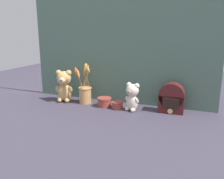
% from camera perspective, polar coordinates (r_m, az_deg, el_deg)
% --- Properties ---
extents(ground_plane, '(4.00, 4.00, 0.00)m').
position_cam_1_polar(ground_plane, '(1.73, -0.24, -4.43)').
color(ground_plane, '#3D3847').
extents(backdrop_wall, '(1.44, 0.02, 0.80)m').
position_cam_1_polar(backdrop_wall, '(1.80, 1.74, 9.35)').
color(backdrop_wall, '#4C6B5B').
rests_on(backdrop_wall, ground).
extents(teddy_bear_large, '(0.14, 0.13, 0.25)m').
position_cam_1_polar(teddy_bear_large, '(1.89, -11.46, 1.03)').
color(teddy_bear_large, tan).
rests_on(teddy_bear_large, ground).
extents(teddy_bear_medium, '(0.11, 0.10, 0.20)m').
position_cam_1_polar(teddy_bear_medium, '(1.65, 4.91, -1.62)').
color(teddy_bear_medium, beige).
rests_on(teddy_bear_medium, ground).
extents(flower_vase, '(0.14, 0.16, 0.30)m').
position_cam_1_polar(flower_vase, '(1.83, -6.51, -0.17)').
color(flower_vase, tan).
rests_on(flower_vase, ground).
extents(vintage_radio, '(0.17, 0.10, 0.21)m').
position_cam_1_polar(vintage_radio, '(1.66, 14.13, -2.15)').
color(vintage_radio, '#4C1919').
rests_on(vintage_radio, ground).
extents(decorative_tin_tall, '(0.08, 0.08, 0.05)m').
position_cam_1_polar(decorative_tin_tall, '(1.70, 1.37, -3.75)').
color(decorative_tin_tall, '#993D33').
rests_on(decorative_tin_tall, ground).
extents(decorative_tin_short, '(0.10, 0.10, 0.07)m').
position_cam_1_polar(decorative_tin_short, '(1.75, -1.85, -3.01)').
color(decorative_tin_short, '#993D33').
rests_on(decorative_tin_short, ground).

